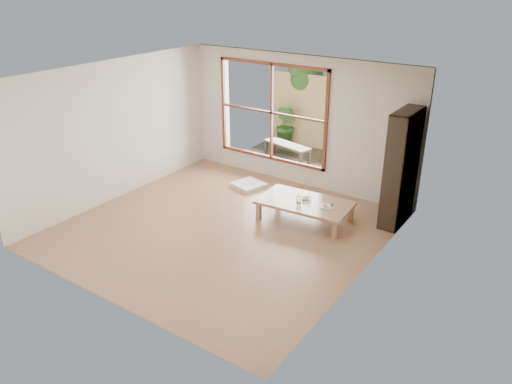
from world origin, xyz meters
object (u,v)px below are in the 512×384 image
low_table (305,204)px  food_tray (328,206)px  bookshelf (401,168)px  garden_bench (287,146)px

low_table → food_tray: (0.44, 0.02, 0.06)m
low_table → bookshelf: bookshelf is taller
bookshelf → garden_bench: (-3.15, 1.54, -0.65)m
bookshelf → food_tray: bearing=-138.1°
bookshelf → garden_bench: size_ratio=1.59×
bookshelf → low_table: bearing=-148.1°
low_table → food_tray: bearing=-1.2°
low_table → food_tray: food_tray is taller
garden_bench → food_tray: bearing=-33.3°
garden_bench → low_table: bearing=-39.7°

